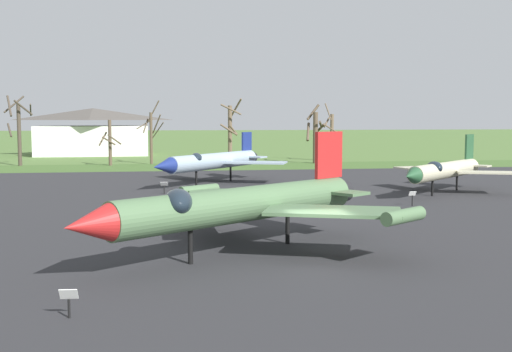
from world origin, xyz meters
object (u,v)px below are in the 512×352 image
object	(u,v)px
info_placard_front_right	(69,300)
jet_fighter_rear_center	(444,170)
info_placard_front_left	(164,186)
jet_fighter_front_right	(240,204)
visitor_building	(93,132)
info_placard_rear_center	(412,197)
jet_fighter_front_left	(211,161)

from	to	relation	value
info_placard_front_right	jet_fighter_rear_center	xyz separation A→B (m)	(25.64, 28.64, 1.36)
info_placard_front_left	jet_fighter_rear_center	distance (m)	22.80
jet_fighter_front_right	visitor_building	bearing A→B (deg)	100.29
jet_fighter_front_right	info_placard_rear_center	size ratio (longest dim) A/B	13.87
info_placard_front_left	info_placard_rear_center	xyz separation A→B (m)	(17.09, -9.63, -0.01)
jet_fighter_front_left	info_placard_front_left	xyz separation A→B (m)	(-4.42, -7.40, -1.50)
jet_fighter_front_right	jet_fighter_rear_center	world-z (taller)	jet_fighter_front_right
visitor_building	jet_fighter_rear_center	bearing A→B (deg)	-60.64
info_placard_front_left	info_placard_rear_center	size ratio (longest dim) A/B	0.96
info_placard_rear_center	visitor_building	world-z (taller)	visitor_building
info_placard_front_left	jet_fighter_front_right	distance (m)	23.55
jet_fighter_front_left	jet_fighter_front_right	xyz separation A→B (m)	(-1.18, -30.67, 0.14)
jet_fighter_front_right	visitor_building	xyz separation A→B (m)	(-14.64, 80.67, 1.47)
jet_fighter_front_left	jet_fighter_front_right	size ratio (longest dim) A/B	0.94
jet_fighter_rear_center	jet_fighter_front_right	bearing A→B (deg)	-133.58
info_placard_front_left	visitor_building	xyz separation A→B (m)	(-11.39, 57.40, 3.12)
info_placard_front_left	info_placard_front_right	bearing A→B (deg)	-95.55
jet_fighter_front_right	info_placard_front_left	bearing A→B (deg)	97.94
visitor_building	jet_fighter_front_right	bearing A→B (deg)	-79.71
jet_fighter_rear_center	info_placard_rear_center	size ratio (longest dim) A/B	10.50
jet_fighter_front_right	info_placard_front_right	distance (m)	10.60
visitor_building	jet_fighter_front_left	bearing A→B (deg)	-72.45
info_placard_front_left	info_placard_rear_center	distance (m)	19.62
info_placard_front_left	jet_fighter_rear_center	xyz separation A→B (m)	(22.57, -2.96, 1.30)
info_placard_front_right	info_placard_rear_center	xyz separation A→B (m)	(20.16, 21.97, 0.04)
jet_fighter_front_left	jet_fighter_front_right	bearing A→B (deg)	-92.20
info_placard_front_left	jet_fighter_front_right	world-z (taller)	jet_fighter_front_right
jet_fighter_rear_center	visitor_building	distance (m)	69.29
jet_fighter_front_left	jet_fighter_rear_center	xyz separation A→B (m)	(18.15, -10.36, -0.21)
info_placard_front_left	jet_fighter_rear_center	bearing A→B (deg)	-7.47
jet_fighter_front_right	jet_fighter_rear_center	xyz separation A→B (m)	(19.32, 20.30, -0.35)
jet_fighter_rear_center	visitor_building	size ratio (longest dim) A/B	0.59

